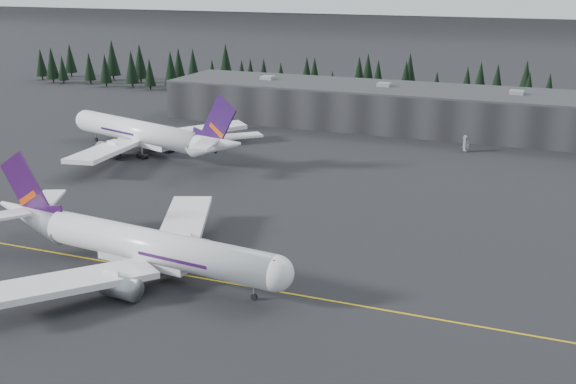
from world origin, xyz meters
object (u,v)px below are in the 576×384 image
at_px(gse_vehicle_b, 466,149).
at_px(jet_main, 133,243).
at_px(terminal, 415,108).
at_px(gse_vehicle_a, 224,127).
at_px(jet_parked, 151,135).

bearing_deg(gse_vehicle_b, jet_main, -51.09).
bearing_deg(gse_vehicle_b, terminal, -172.25).
bearing_deg(gse_vehicle_a, gse_vehicle_b, -15.48).
bearing_deg(jet_parked, gse_vehicle_a, -77.50).
bearing_deg(jet_parked, jet_main, 137.83).
bearing_deg(terminal, gse_vehicle_b, -51.21).
relative_size(jet_main, gse_vehicle_b, 13.19).
relative_size(gse_vehicle_a, gse_vehicle_b, 1.14).
bearing_deg(gse_vehicle_b, gse_vehicle_a, -121.83).
height_order(jet_main, jet_parked, jet_parked).
relative_size(jet_main, gse_vehicle_a, 11.61).
bearing_deg(jet_main, jet_parked, 126.24).
bearing_deg(gse_vehicle_a, jet_main, -85.35).
distance_m(jet_parked, gse_vehicle_b, 85.43).
distance_m(terminal, jet_parked, 83.22).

